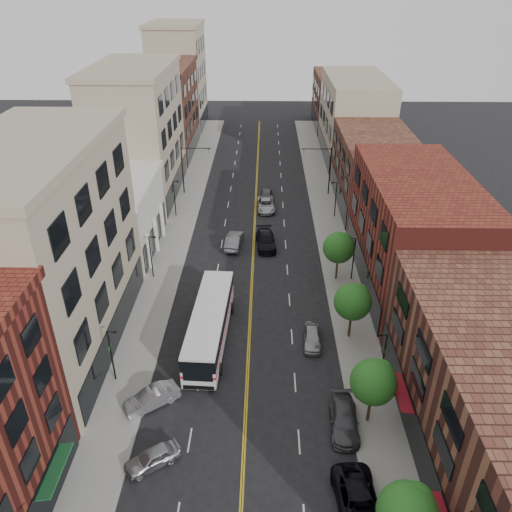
# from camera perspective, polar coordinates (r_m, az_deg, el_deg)

# --- Properties ---
(ground) EXTENTS (220.00, 220.00, 0.00)m
(ground) POSITION_cam_1_polar(r_m,az_deg,el_deg) (37.61, -1.47, -22.71)
(ground) COLOR black
(ground) RESTS_ON ground
(sidewalk_left) EXTENTS (4.00, 110.00, 0.15)m
(sidewalk_left) POSITION_cam_1_polar(r_m,az_deg,el_deg) (65.98, -8.94, 2.73)
(sidewalk_left) COLOR gray
(sidewalk_left) RESTS_ON ground
(sidewalk_right) EXTENTS (4.00, 110.00, 0.15)m
(sidewalk_right) POSITION_cam_1_polar(r_m,az_deg,el_deg) (65.58, 8.57, 2.58)
(sidewalk_right) COLOR gray
(sidewalk_right) RESTS_ON ground
(bldg_l_tanoffice) EXTENTS (10.00, 22.00, 18.00)m
(bldg_l_tanoffice) POSITION_cam_1_polar(r_m,az_deg,el_deg) (45.29, -22.93, -0.08)
(bldg_l_tanoffice) COLOR tan
(bldg_l_tanoffice) RESTS_ON ground
(bldg_l_white) EXTENTS (10.00, 14.00, 8.00)m
(bldg_l_white) POSITION_cam_1_polar(r_m,az_deg,el_deg) (62.42, -16.15, 4.23)
(bldg_l_white) COLOR silver
(bldg_l_white) RESTS_ON ground
(bldg_l_far_a) EXTENTS (10.00, 20.00, 18.00)m
(bldg_l_far_a) POSITION_cam_1_polar(r_m,az_deg,el_deg) (76.02, -13.28, 13.26)
(bldg_l_far_a) COLOR tan
(bldg_l_far_a) RESTS_ON ground
(bldg_l_far_b) EXTENTS (10.00, 20.00, 15.00)m
(bldg_l_far_b) POSITION_cam_1_polar(r_m,az_deg,el_deg) (95.26, -10.45, 15.93)
(bldg_l_far_b) COLOR #582C23
(bldg_l_far_b) RESTS_ON ground
(bldg_l_far_c) EXTENTS (10.00, 16.00, 20.00)m
(bldg_l_far_c) POSITION_cam_1_polar(r_m,az_deg,el_deg) (112.07, -8.86, 19.45)
(bldg_l_far_c) COLOR tan
(bldg_l_far_c) RESTS_ON ground
(bldg_r_near) EXTENTS (10.00, 26.00, 10.00)m
(bldg_r_near) POSITION_cam_1_polar(r_m,az_deg,el_deg) (37.21, 26.78, -16.15)
(bldg_r_near) COLOR #582C23
(bldg_r_near) RESTS_ON ground
(bldg_r_mid) EXTENTS (10.00, 22.00, 12.00)m
(bldg_r_mid) POSITION_cam_1_polar(r_m,az_deg,el_deg) (54.81, 17.60, 2.64)
(bldg_r_mid) COLOR maroon
(bldg_r_mid) RESTS_ON ground
(bldg_r_far_a) EXTENTS (10.00, 20.00, 10.00)m
(bldg_r_far_a) POSITION_cam_1_polar(r_m,az_deg,el_deg) (73.87, 13.45, 9.47)
(bldg_r_far_a) COLOR #582C23
(bldg_r_far_a) RESTS_ON ground
(bldg_r_far_b) EXTENTS (10.00, 22.00, 14.00)m
(bldg_r_far_b) POSITION_cam_1_polar(r_m,az_deg,el_deg) (92.99, 11.14, 15.21)
(bldg_r_far_b) COLOR tan
(bldg_r_far_b) RESTS_ON ground
(bldg_r_far_c) EXTENTS (10.00, 18.00, 11.00)m
(bldg_r_far_c) POSITION_cam_1_polar(r_m,az_deg,el_deg) (112.56, 9.48, 17.10)
(bldg_r_far_c) COLOR #582C23
(bldg_r_far_c) RESTS_ON ground
(tree_r_0) EXTENTS (3.40, 3.40, 5.59)m
(tree_r_0) POSITION_cam_1_polar(r_m,az_deg,el_deg) (31.83, 17.05, -26.09)
(tree_r_0) COLOR black
(tree_r_0) RESTS_ON sidewalk_right
(tree_r_1) EXTENTS (3.40, 3.40, 5.59)m
(tree_r_1) POSITION_cam_1_polar(r_m,az_deg,el_deg) (38.07, 13.39, -13.67)
(tree_r_1) COLOR black
(tree_r_1) RESTS_ON sidewalk_right
(tree_r_2) EXTENTS (3.40, 3.40, 5.59)m
(tree_r_2) POSITION_cam_1_polar(r_m,az_deg,el_deg) (45.67, 11.10, -5.02)
(tree_r_2) COLOR black
(tree_r_2) RESTS_ON sidewalk_right
(tree_r_3) EXTENTS (3.40, 3.40, 5.59)m
(tree_r_3) POSITION_cam_1_polar(r_m,az_deg,el_deg) (54.06, 9.52, 1.07)
(tree_r_3) COLOR black
(tree_r_3) RESTS_ON sidewalk_right
(lamp_l_1) EXTENTS (0.81, 0.55, 5.05)m
(lamp_l_1) POSITION_cam_1_polar(r_m,az_deg,el_deg) (42.69, -16.18, -10.59)
(lamp_l_1) COLOR black
(lamp_l_1) RESTS_ON sidewalk_left
(lamp_l_2) EXTENTS (0.81, 0.55, 5.05)m
(lamp_l_2) POSITION_cam_1_polar(r_m,az_deg,el_deg) (55.34, -11.88, 0.16)
(lamp_l_2) COLOR black
(lamp_l_2) RESTS_ON sidewalk_left
(lamp_l_3) EXTENTS (0.81, 0.55, 5.05)m
(lamp_l_3) POSITION_cam_1_polar(r_m,az_deg,el_deg) (69.39, -9.27, 6.75)
(lamp_l_3) COLOR black
(lamp_l_3) RESTS_ON sidewalk_left
(lamp_r_1) EXTENTS (0.81, 0.55, 5.05)m
(lamp_r_1) POSITION_cam_1_polar(r_m,az_deg,el_deg) (42.01, 14.33, -11.05)
(lamp_r_1) COLOR black
(lamp_r_1) RESTS_ON sidewalk_right
(lamp_r_2) EXTENTS (0.81, 0.55, 5.05)m
(lamp_r_2) POSITION_cam_1_polar(r_m,az_deg,el_deg) (54.81, 11.05, -0.05)
(lamp_r_2) COLOR black
(lamp_r_2) RESTS_ON sidewalk_right
(lamp_r_3) EXTENTS (0.81, 0.55, 5.05)m
(lamp_r_3) POSITION_cam_1_polar(r_m,az_deg,el_deg) (68.97, 9.07, 6.62)
(lamp_r_3) COLOR black
(lamp_r_3) RESTS_ON sidewalk_right
(signal_mast_left) EXTENTS (4.49, 0.18, 7.20)m
(signal_mast_left) POSITION_cam_1_polar(r_m,az_deg,el_deg) (76.02, -7.89, 10.31)
(signal_mast_left) COLOR black
(signal_mast_left) RESTS_ON sidewalk_left
(signal_mast_right) EXTENTS (4.49, 0.18, 7.20)m
(signal_mast_right) POSITION_cam_1_polar(r_m,az_deg,el_deg) (75.66, 7.93, 10.21)
(signal_mast_right) COLOR black
(signal_mast_right) RESTS_ON sidewalk_right
(city_bus) EXTENTS (3.70, 13.42, 3.42)m
(city_bus) POSITION_cam_1_polar(r_m,az_deg,el_deg) (45.93, -5.30, -7.60)
(city_bus) COLOR silver
(city_bus) RESTS_ON ground
(car_angle_a) EXTENTS (4.15, 3.49, 1.34)m
(car_angle_a) POSITION_cam_1_polar(r_m,az_deg,el_deg) (37.77, -11.74, -21.63)
(car_angle_a) COLOR #93959A
(car_angle_a) RESTS_ON ground
(car_angle_b) EXTENTS (4.48, 3.81, 1.45)m
(car_angle_b) POSITION_cam_1_polar(r_m,az_deg,el_deg) (41.44, -11.84, -15.60)
(car_angle_b) COLOR #B8BBC1
(car_angle_b) RESTS_ON ground
(car_parked_near) EXTENTS (3.09, 5.97, 1.61)m
(car_parked_near) POSITION_cam_1_polar(r_m,az_deg,el_deg) (35.50, 11.65, -26.03)
(car_parked_near) COLOR black
(car_parked_near) RESTS_ON ground
(car_parked_mid) EXTENTS (2.28, 5.15, 1.47)m
(car_parked_mid) POSITION_cam_1_polar(r_m,az_deg,el_deg) (39.68, 10.02, -17.95)
(car_parked_mid) COLOR #424347
(car_parked_mid) RESTS_ON ground
(car_parked_far) EXTENTS (1.85, 4.16, 1.39)m
(car_parked_far) POSITION_cam_1_polar(r_m,az_deg,el_deg) (46.43, 6.45, -9.23)
(car_parked_far) COLOR #929498
(car_parked_far) RESTS_ON ground
(car_lane_behind) EXTENTS (2.20, 5.13, 1.64)m
(car_lane_behind) POSITION_cam_1_polar(r_m,az_deg,el_deg) (61.59, -2.54, 1.79)
(car_lane_behind) COLOR #4D4C52
(car_lane_behind) RESTS_ON ground
(car_lane_a) EXTENTS (2.76, 5.78, 1.62)m
(car_lane_a) POSITION_cam_1_polar(r_m,az_deg,el_deg) (61.56, 1.11, 1.79)
(car_lane_a) COLOR black
(car_lane_a) RESTS_ON ground
(car_lane_b) EXTENTS (2.77, 5.44, 1.47)m
(car_lane_b) POSITION_cam_1_polar(r_m,az_deg,el_deg) (71.40, 1.13, 5.88)
(car_lane_b) COLOR #A9ACB1
(car_lane_b) RESTS_ON ground
(car_lane_c) EXTENTS (2.08, 4.50, 1.49)m
(car_lane_c) POSITION_cam_1_polar(r_m,az_deg,el_deg) (74.36, 1.19, 6.91)
(car_lane_c) COLOR #4A4A4F
(car_lane_c) RESTS_ON ground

